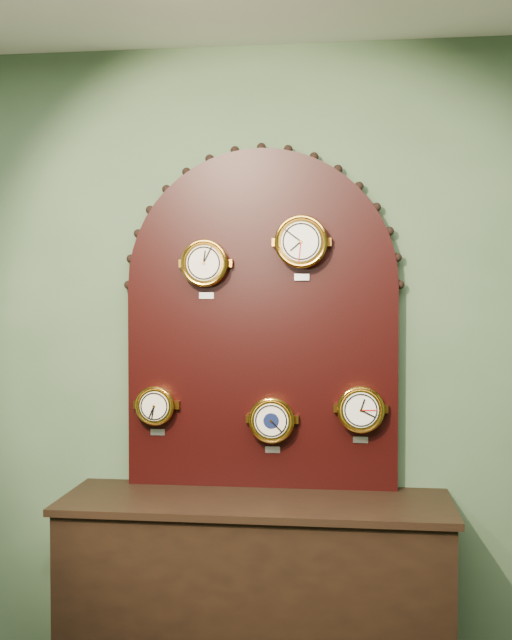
# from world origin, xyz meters

# --- Properties ---
(wall_back) EXTENTS (4.00, 0.00, 4.00)m
(wall_back) POSITION_xyz_m (0.00, 2.50, 1.40)
(wall_back) COLOR #435D40
(wall_back) RESTS_ON ground
(shop_counter) EXTENTS (1.60, 0.50, 0.80)m
(shop_counter) POSITION_xyz_m (0.00, 2.23, 0.40)
(shop_counter) COLOR black
(shop_counter) RESTS_ON ground_plane
(display_board) EXTENTS (1.26, 0.06, 1.53)m
(display_board) POSITION_xyz_m (0.00, 2.45, 1.63)
(display_board) COLOR black
(display_board) RESTS_ON shop_counter
(roman_clock) EXTENTS (0.21, 0.08, 0.26)m
(roman_clock) POSITION_xyz_m (-0.24, 2.38, 1.82)
(roman_clock) COLOR gold
(roman_clock) RESTS_ON display_board
(arabic_clock) EXTENTS (0.23, 0.08, 0.28)m
(arabic_clock) POSITION_xyz_m (0.18, 2.38, 1.91)
(arabic_clock) COLOR gold
(arabic_clock) RESTS_ON display_board
(hygrometer) EXTENTS (0.18, 0.08, 0.23)m
(hygrometer) POSITION_xyz_m (-0.46, 2.38, 1.19)
(hygrometer) COLOR gold
(hygrometer) RESTS_ON display_board
(barometer) EXTENTS (0.20, 0.08, 0.25)m
(barometer) POSITION_xyz_m (0.05, 2.38, 1.14)
(barometer) COLOR gold
(barometer) RESTS_ON display_board
(tide_clock) EXTENTS (0.20, 0.08, 0.26)m
(tide_clock) POSITION_xyz_m (0.44, 2.38, 1.19)
(tide_clock) COLOR gold
(tide_clock) RESTS_ON display_board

